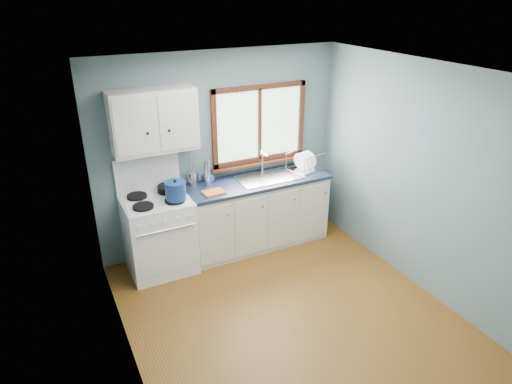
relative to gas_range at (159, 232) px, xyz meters
name	(u,v)px	position (x,y,z in m)	size (l,w,h in m)	color
floor	(290,316)	(0.95, -1.47, -0.50)	(3.20, 3.60, 0.02)	brown
ceiling	(299,72)	(0.95, -1.47, 2.02)	(3.20, 3.60, 0.02)	white
wall_back	(220,152)	(0.95, 0.34, 0.76)	(3.20, 0.02, 2.50)	slate
wall_front	(446,327)	(0.95, -3.28, 0.76)	(3.20, 0.02, 2.50)	slate
wall_left	(120,249)	(-0.66, -1.47, 0.76)	(0.02, 3.60, 2.50)	slate
wall_right	(422,179)	(2.56, -1.47, 0.76)	(0.02, 3.60, 2.50)	slate
gas_range	(159,232)	(0.00, 0.00, 0.00)	(0.76, 0.69, 1.36)	white
base_cabinets	(257,215)	(1.31, 0.02, -0.08)	(1.85, 0.60, 0.88)	beige
countertop	(257,181)	(1.31, 0.02, 0.41)	(1.89, 0.64, 0.04)	#131D31
sink	(269,182)	(1.49, 0.02, 0.37)	(0.84, 0.46, 0.44)	silver
window	(259,130)	(1.48, 0.30, 0.98)	(1.36, 0.10, 1.03)	#9EC6A8
upper_cabinets	(154,121)	(0.10, 0.15, 1.31)	(0.95, 0.35, 0.70)	beige
skillet	(169,187)	(0.20, 0.13, 0.49)	(0.41, 0.28, 0.05)	black
stockpot	(176,190)	(0.20, -0.16, 0.57)	(0.26, 0.26, 0.24)	navy
utensil_crock	(193,178)	(0.53, 0.23, 0.51)	(0.14, 0.14, 0.41)	silver
thermos	(207,173)	(0.68, 0.13, 0.59)	(0.08, 0.08, 0.33)	silver
soap_bottle	(212,173)	(0.76, 0.17, 0.55)	(0.10, 0.10, 0.25)	#1D43B5
dish_towel	(214,192)	(0.67, -0.12, 0.44)	(0.25, 0.18, 0.02)	orange
dish_rack	(306,164)	(2.06, 0.07, 0.49)	(0.54, 0.46, 0.24)	silver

